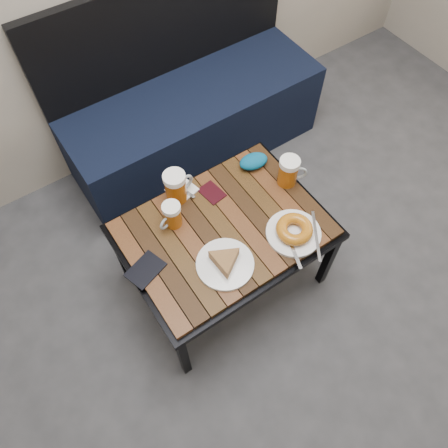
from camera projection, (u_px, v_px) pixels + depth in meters
ground at (383, 431)px, 1.82m from camera, size 4.00×4.00×0.00m
bench at (192, 115)px, 2.41m from camera, size 1.40×0.50×0.95m
cafe_table at (224, 233)px, 1.83m from camera, size 0.84×0.62×0.47m
beer_mug_left at (172, 215)px, 1.75m from camera, size 0.12×0.09×0.12m
beer_mug_centre at (176, 186)px, 1.81m from camera, size 0.14×0.10×0.15m
beer_mug_right at (289, 171)px, 1.86m from camera, size 0.13×0.11×0.14m
plate_pie at (225, 262)px, 1.68m from camera, size 0.23×0.23×0.06m
plate_bagel at (294, 231)px, 1.75m from camera, size 0.25×0.28×0.06m
napkin_left at (182, 190)px, 1.89m from camera, size 0.13×0.14×0.01m
napkin_right at (302, 229)px, 1.78m from camera, size 0.13×0.12×0.01m
passport_navy at (145, 270)px, 1.69m from camera, size 0.17×0.14×0.01m
passport_burgundy at (212, 193)px, 1.88m from camera, size 0.09×0.12×0.01m
knit_pouch at (253, 161)px, 1.94m from camera, size 0.15×0.11×0.06m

